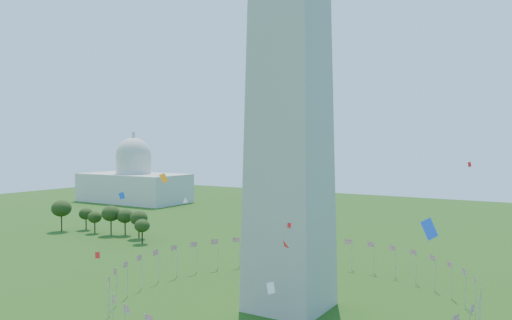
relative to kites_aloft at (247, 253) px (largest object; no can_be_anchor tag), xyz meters
The scene contains 4 objects.
flag_ring 31.44m from the kites_aloft, 102.04° to the left, with size 80.24×80.24×9.00m.
capitol_building 243.67m from the kites_aloft, 139.72° to the left, with size 70.00×35.00×46.00m, color beige, non-canonical shape.
kites_aloft is the anchor object (origin of this frame).
tree_line_west 133.44m from the kites_aloft, 149.13° to the left, with size 55.45×15.04×13.01m.
Camera 1 is at (52.39, -50.54, 37.86)m, focal length 35.00 mm.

